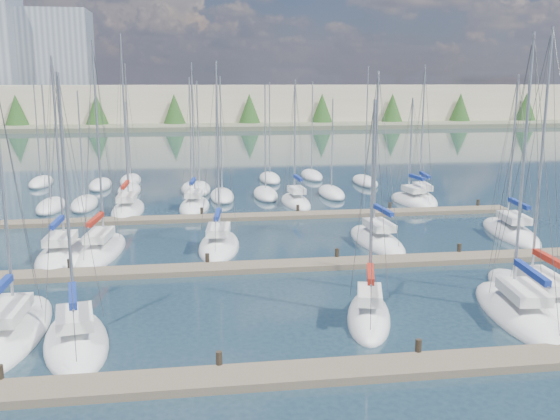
{
  "coord_description": "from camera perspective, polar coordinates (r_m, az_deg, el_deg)",
  "views": [
    {
      "loc": [
        -4.92,
        -19.47,
        11.02
      ],
      "look_at": [
        0.0,
        14.0,
        4.0
      ],
      "focal_mm": 40.0,
      "sensor_mm": 36.0,
      "label": 1
    }
  ],
  "objects": [
    {
      "name": "sailboat_j",
      "position": [
        42.13,
        -5.59,
        -3.24
      ],
      "size": [
        3.54,
        7.96,
        13.05
      ],
      "rotation": [
        0.0,
        0.0,
        -0.11
      ],
      "color": "white",
      "rests_on": "ground"
    },
    {
      "name": "sailboat_i",
      "position": [
        42.21,
        -15.99,
        -3.61
      ],
      "size": [
        3.43,
        8.96,
        14.23
      ],
      "rotation": [
        0.0,
        0.0,
        -0.11
      ],
      "color": "white",
      "rests_on": "ground"
    },
    {
      "name": "sailboat_q",
      "position": [
        58.56,
        11.92,
        0.8
      ],
      "size": [
        3.2,
        7.09,
        10.28
      ],
      "rotation": [
        0.0,
        0.0,
        0.12
      ],
      "color": "white",
      "rests_on": "ground"
    },
    {
      "name": "sailboat_m",
      "position": [
        48.6,
        20.33,
        -1.92
      ],
      "size": [
        3.76,
        9.03,
        12.21
      ],
      "rotation": [
        0.0,
        0.0,
        -0.12
      ],
      "color": "white",
      "rests_on": "ground"
    },
    {
      "name": "sailboat_h",
      "position": [
        42.02,
        -19.23,
        -3.9
      ],
      "size": [
        3.2,
        7.95,
        13.27
      ],
      "rotation": [
        0.0,
        0.0,
        -0.02
      ],
      "color": "white",
      "rests_on": "ground"
    },
    {
      "name": "distant_boats",
      "position": [
        64.14,
        -7.74,
        1.99
      ],
      "size": [
        36.93,
        20.75,
        13.3
      ],
      "color": "#9EA0A5",
      "rests_on": "ground"
    },
    {
      "name": "sailboat_d",
      "position": [
        29.98,
        8.12,
        -9.58
      ],
      "size": [
        3.65,
        6.75,
        10.97
      ],
      "rotation": [
        0.0,
        0.0,
        -0.27
      ],
      "color": "white",
      "rests_on": "ground"
    },
    {
      "name": "sailboat_b",
      "position": [
        30.34,
        -23.43,
        -10.25
      ],
      "size": [
        3.09,
        9.36,
        12.72
      ],
      "rotation": [
        0.0,
        0.0,
        -0.02
      ],
      "color": "white",
      "rests_on": "ground"
    },
    {
      "name": "sailboat_n",
      "position": [
        55.09,
        -13.73,
        0.05
      ],
      "size": [
        2.91,
        8.82,
        15.6
      ],
      "rotation": [
        0.0,
        0.0,
        -0.03
      ],
      "color": "white",
      "rests_on": "ground"
    },
    {
      "name": "sailboat_p",
      "position": [
        56.91,
        1.46,
        0.75
      ],
      "size": [
        2.64,
        6.96,
        11.91
      ],
      "rotation": [
        0.0,
        0.0,
        0.05
      ],
      "color": "white",
      "rests_on": "ground"
    },
    {
      "name": "dock_far",
      "position": [
        50.9,
        -2.62,
        -0.62
      ],
      "size": [
        44.0,
        1.93,
        1.1
      ],
      "color": "#6B5E4C",
      "rests_on": "ground"
    },
    {
      "name": "sailboat_l",
      "position": [
        43.78,
        8.83,
        -2.76
      ],
      "size": [
        3.15,
        8.3,
        12.43
      ],
      "rotation": [
        0.0,
        0.0,
        0.06
      ],
      "color": "white",
      "rests_on": "ground"
    },
    {
      "name": "dock_near",
      "position": [
        24.57,
        4.21,
        -14.56
      ],
      "size": [
        44.0,
        1.93,
        1.1
      ],
      "color": "#6B5E4C",
      "rests_on": "ground"
    },
    {
      "name": "shoreline",
      "position": [
        169.48,
        -11.38,
        10.29
      ],
      "size": [
        400.0,
        60.0,
        38.0
      ],
      "color": "#666B51",
      "rests_on": "ground"
    },
    {
      "name": "dock_mid",
      "position": [
        37.44,
        -0.45,
        -5.15
      ],
      "size": [
        44.0,
        1.93,
        1.1
      ],
      "color": "#6B5E4C",
      "rests_on": "ground"
    },
    {
      "name": "sailboat_c",
      "position": [
        28.42,
        -18.13,
        -11.31
      ],
      "size": [
        3.89,
        7.5,
        12.13
      ],
      "rotation": [
        0.0,
        0.0,
        0.18
      ],
      "color": "white",
      "rests_on": "ground"
    },
    {
      "name": "sailboat_e",
      "position": [
        32.25,
        20.93,
        -8.72
      ],
      "size": [
        3.92,
        9.1,
        13.93
      ],
      "rotation": [
        0.0,
        0.0,
        -0.13
      ],
      "color": "white",
      "rests_on": "ground"
    },
    {
      "name": "sailboat_f",
      "position": [
        34.43,
        22.51,
        -7.56
      ],
      "size": [
        3.42,
        10.34,
        14.31
      ],
      "rotation": [
        0.0,
        0.0,
        -0.06
      ],
      "color": "white",
      "rests_on": "ground"
    },
    {
      "name": "sailboat_o",
      "position": [
        55.63,
        -7.82,
        0.39
      ],
      "size": [
        3.39,
        7.27,
        13.3
      ],
      "rotation": [
        0.0,
        0.0,
        -0.12
      ],
      "color": "white",
      "rests_on": "ground"
    },
    {
      "name": "sailboat_r",
      "position": [
        60.31,
        12.77,
        1.09
      ],
      "size": [
        3.27,
        8.25,
        13.23
      ],
      "rotation": [
        0.0,
        0.0,
        -0.12
      ],
      "color": "white",
      "rests_on": "ground"
    },
    {
      "name": "ground",
      "position": [
        80.38,
        -4.79,
        3.81
      ],
      "size": [
        400.0,
        400.0,
        0.0
      ],
      "primitive_type": "plane",
      "color": "#203440",
      "rests_on": "ground"
    }
  ]
}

